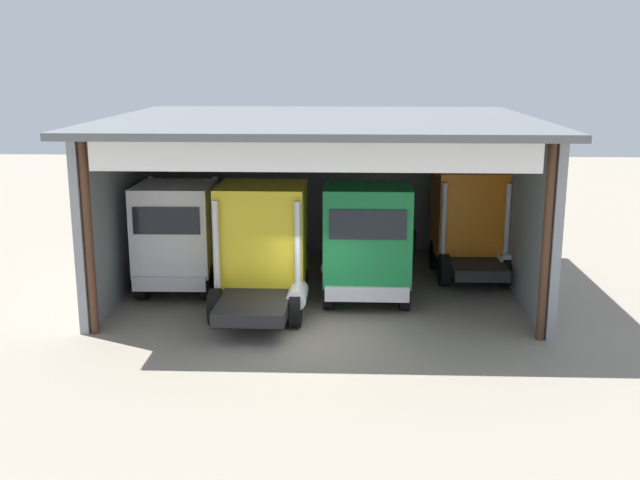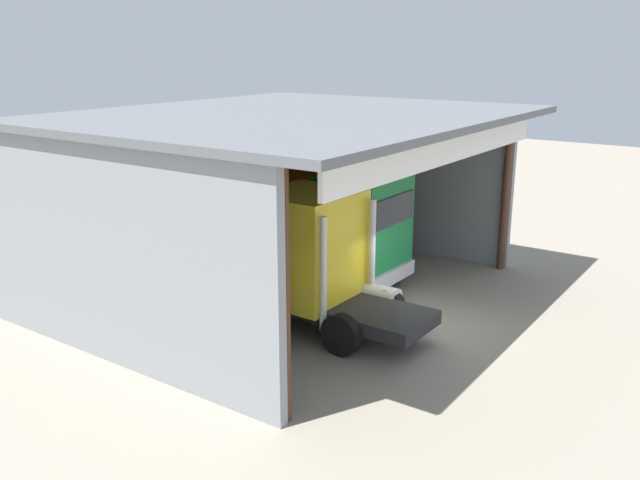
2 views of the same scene
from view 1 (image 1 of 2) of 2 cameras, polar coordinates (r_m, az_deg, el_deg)
ground_plane at (r=20.57m, az=-0.40°, el=-7.35°), size 80.00×80.00×0.00m
workshop_shed at (r=25.25m, az=0.21°, el=5.51°), size 13.14×11.27×5.55m
truck_white_center_bay at (r=24.47m, az=-10.64°, el=0.35°), size 2.55×4.91×3.59m
truck_yellow_right_bay at (r=22.52m, az=-4.35°, el=-0.38°), size 2.72×4.90×3.71m
truck_green_center_right_bay at (r=23.12m, az=3.48°, el=-0.15°), size 2.73×5.08×3.66m
truck_orange_center_left_bay at (r=26.51m, az=11.14°, el=1.47°), size 2.56×4.39×3.66m
oil_drum at (r=29.49m, az=6.65°, el=-0.11°), size 0.58×0.58×0.92m
tool_cart at (r=28.61m, az=1.61°, el=-0.36°), size 0.90×0.60×1.00m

